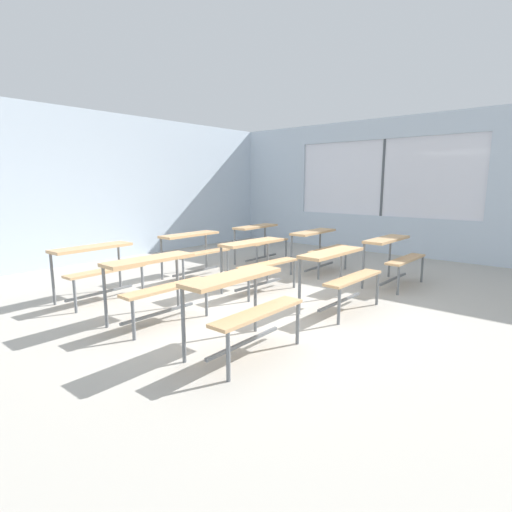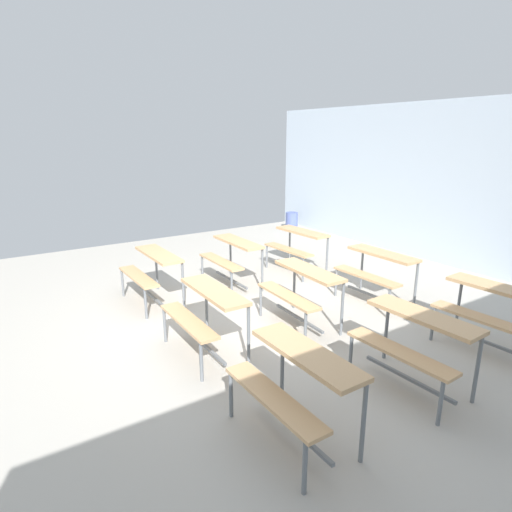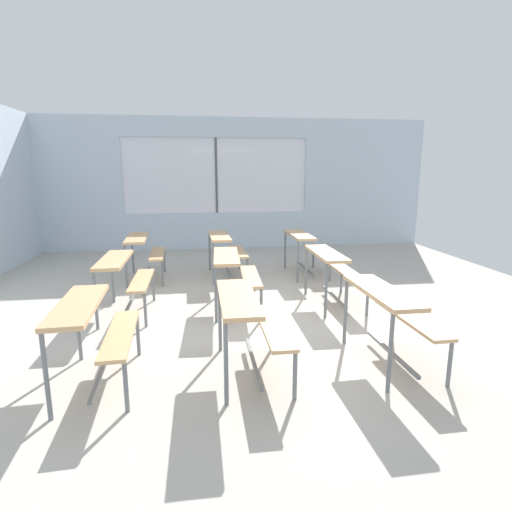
# 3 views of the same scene
# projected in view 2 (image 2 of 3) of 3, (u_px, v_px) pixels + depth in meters

# --- Properties ---
(ground) EXTENTS (10.00, 9.00, 0.05)m
(ground) POSITION_uv_depth(u_px,v_px,m) (244.00, 318.00, 5.79)
(ground) COLOR #ADA89E
(wall_back) EXTENTS (10.00, 0.12, 3.00)m
(wall_back) POSITION_uv_depth(u_px,v_px,m) (454.00, 185.00, 7.73)
(wall_back) COLOR silver
(wall_back) RESTS_ON ground
(desk_bench_r0c0) EXTENTS (1.11, 0.61, 0.74)m
(desk_bench_r0c0) POSITION_uv_depth(u_px,v_px,m) (152.00, 266.00, 6.11)
(desk_bench_r0c0) COLOR tan
(desk_bench_r0c0) RESTS_ON ground
(desk_bench_r0c1) EXTENTS (1.11, 0.60, 0.74)m
(desk_bench_r0c1) POSITION_uv_depth(u_px,v_px,m) (205.00, 306.00, 4.67)
(desk_bench_r0c1) COLOR tan
(desk_bench_r0c1) RESTS_ON ground
(desk_bench_r0c2) EXTENTS (1.10, 0.59, 0.74)m
(desk_bench_r0c2) POSITION_uv_depth(u_px,v_px,m) (295.00, 375.00, 3.33)
(desk_bench_r0c2) COLOR tan
(desk_bench_r0c2) RESTS_ON ground
(desk_bench_r1c0) EXTENTS (1.10, 0.60, 0.74)m
(desk_bench_r1c0) POSITION_uv_depth(u_px,v_px,m) (232.00, 252.00, 6.82)
(desk_bench_r1c0) COLOR tan
(desk_bench_r1c0) RESTS_ON ground
(desk_bench_r1c1) EXTENTS (1.13, 0.64, 0.74)m
(desk_bench_r1c1) POSITION_uv_depth(u_px,v_px,m) (302.00, 284.00, 5.37)
(desk_bench_r1c1) COLOR tan
(desk_bench_r1c1) RESTS_ON ground
(desk_bench_r1c2) EXTENTS (1.12, 0.63, 0.74)m
(desk_bench_r1c2) POSITION_uv_depth(u_px,v_px,m) (415.00, 334.00, 4.02)
(desk_bench_r1c2) COLOR tan
(desk_bench_r1c2) RESTS_ON ground
(desk_bench_r2c0) EXTENTS (1.13, 0.64, 0.74)m
(desk_bench_r2c0) POSITION_uv_depth(u_px,v_px,m) (297.00, 241.00, 7.53)
(desk_bench_r2c0) COLOR tan
(desk_bench_r2c0) RESTS_ON ground
(desk_bench_r2c1) EXTENTS (1.11, 0.60, 0.74)m
(desk_bench_r2c1) POSITION_uv_depth(u_px,v_px,m) (377.00, 265.00, 6.13)
(desk_bench_r2c1) COLOR tan
(desk_bench_r2c1) RESTS_ON ground
(desk_bench_r2c2) EXTENTS (1.13, 0.65, 0.74)m
(desk_bench_r2c2) POSITION_uv_depth(u_px,v_px,m) (492.00, 304.00, 4.74)
(desk_bench_r2c2) COLOR tan
(desk_bench_r2c2) RESTS_ON ground
(trash_bin) EXTENTS (0.31, 0.31, 0.45)m
(trash_bin) POSITION_uv_depth(u_px,v_px,m) (292.00, 221.00, 11.04)
(trash_bin) COLOR #51609E
(trash_bin) RESTS_ON ground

